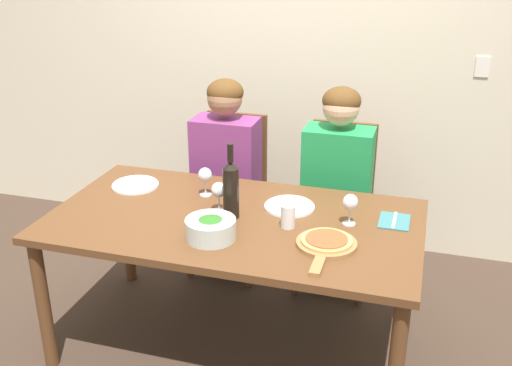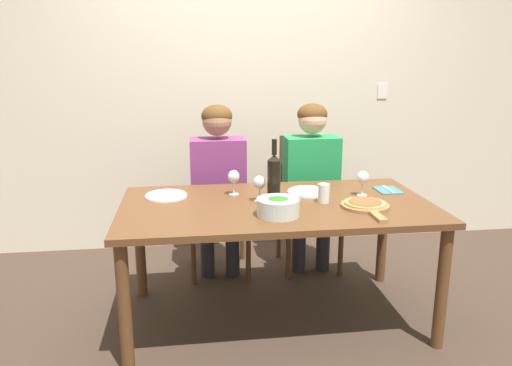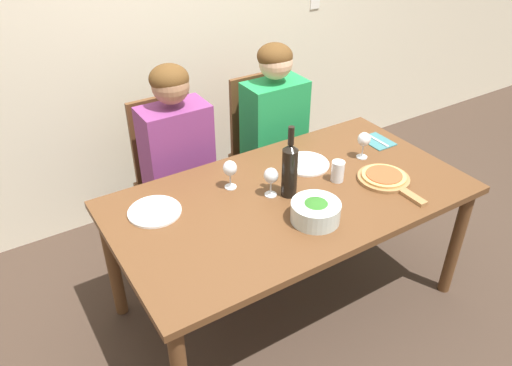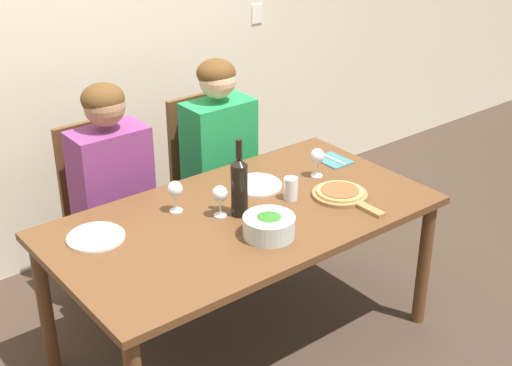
# 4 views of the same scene
# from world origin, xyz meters

# --- Properties ---
(ground_plane) EXTENTS (40.00, 40.00, 0.00)m
(ground_plane) POSITION_xyz_m (0.00, 0.00, 0.00)
(ground_plane) COLOR #3D2D23
(back_wall) EXTENTS (10.00, 0.06, 2.70)m
(back_wall) POSITION_xyz_m (0.00, 1.32, 1.35)
(back_wall) COLOR beige
(back_wall) RESTS_ON ground
(dining_table) EXTENTS (1.75, 0.95, 0.72)m
(dining_table) POSITION_xyz_m (0.00, 0.00, 0.65)
(dining_table) COLOR brown
(dining_table) RESTS_ON ground
(chair_left) EXTENTS (0.42, 0.42, 0.96)m
(chair_left) POSITION_xyz_m (-0.29, 0.81, 0.50)
(chair_left) COLOR brown
(chair_left) RESTS_ON ground
(chair_right) EXTENTS (0.42, 0.42, 0.96)m
(chair_right) POSITION_xyz_m (0.37, 0.81, 0.50)
(chair_right) COLOR brown
(chair_right) RESTS_ON ground
(person_woman) EXTENTS (0.47, 0.51, 1.21)m
(person_woman) POSITION_xyz_m (-0.29, 0.69, 0.73)
(person_woman) COLOR #28282D
(person_woman) RESTS_ON ground
(person_man) EXTENTS (0.47, 0.51, 1.21)m
(person_man) POSITION_xyz_m (0.37, 0.69, 0.73)
(person_man) COLOR #28282D
(person_man) RESTS_ON ground
(wine_bottle) EXTENTS (0.08, 0.08, 0.37)m
(wine_bottle) POSITION_xyz_m (-0.01, 0.01, 0.87)
(wine_bottle) COLOR black
(wine_bottle) RESTS_ON dining_table
(broccoli_bowl) EXTENTS (0.22, 0.22, 0.10)m
(broccoli_bowl) POSITION_xyz_m (-0.03, -0.22, 0.77)
(broccoli_bowl) COLOR silver
(broccoli_bowl) RESTS_ON dining_table
(dinner_plate_left) EXTENTS (0.25, 0.25, 0.02)m
(dinner_plate_left) POSITION_xyz_m (-0.62, 0.21, 0.73)
(dinner_plate_left) COLOR white
(dinner_plate_left) RESTS_ON dining_table
(dinner_plate_right) EXTENTS (0.25, 0.25, 0.02)m
(dinner_plate_right) POSITION_xyz_m (0.23, 0.18, 0.73)
(dinner_plate_right) COLOR white
(dinner_plate_right) RESTS_ON dining_table
(pizza_on_board) EXTENTS (0.26, 0.40, 0.04)m
(pizza_on_board) POSITION_xyz_m (0.47, -0.15, 0.74)
(pizza_on_board) COLOR #9E7042
(pizza_on_board) RESTS_ON dining_table
(wine_glass_left) EXTENTS (0.07, 0.07, 0.15)m
(wine_glass_left) POSITION_xyz_m (-0.22, 0.21, 0.83)
(wine_glass_left) COLOR silver
(wine_glass_left) RESTS_ON dining_table
(wine_glass_right) EXTENTS (0.07, 0.07, 0.15)m
(wine_glass_right) POSITION_xyz_m (0.53, 0.09, 0.83)
(wine_glass_right) COLOR silver
(wine_glass_right) RESTS_ON dining_table
(wine_glass_centre) EXTENTS (0.07, 0.07, 0.15)m
(wine_glass_centre) POSITION_xyz_m (-0.09, 0.05, 0.83)
(wine_glass_centre) COLOR silver
(wine_glass_centre) RESTS_ON dining_table
(water_tumbler) EXTENTS (0.07, 0.07, 0.11)m
(water_tumbler) POSITION_xyz_m (0.27, -0.02, 0.78)
(water_tumbler) COLOR silver
(water_tumbler) RESTS_ON dining_table
(fork_on_napkin) EXTENTS (0.14, 0.18, 0.01)m
(fork_on_napkin) POSITION_xyz_m (0.73, 0.17, 0.72)
(fork_on_napkin) COLOR #387075
(fork_on_napkin) RESTS_ON dining_table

